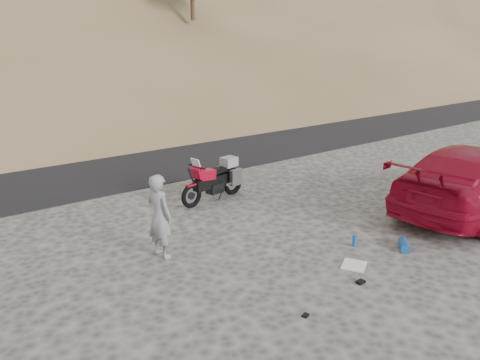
# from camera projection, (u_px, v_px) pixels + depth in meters

# --- Properties ---
(ground) EXTENTS (140.00, 140.00, 0.00)m
(ground) POSITION_uv_depth(u_px,v_px,m) (244.00, 263.00, 9.27)
(ground) COLOR #44413E
(ground) RESTS_ON ground
(road) EXTENTS (120.00, 7.00, 0.05)m
(road) POSITION_uv_depth(u_px,v_px,m) (88.00, 166.00, 16.18)
(road) COLOR black
(road) RESTS_ON ground
(motorcycle) EXTENTS (2.21, 0.87, 1.32)m
(motorcycle) POSITION_uv_depth(u_px,v_px,m) (216.00, 180.00, 12.70)
(motorcycle) COLOR black
(motorcycle) RESTS_ON ground
(man) EXTENTS (0.55, 0.71, 1.74)m
(man) POSITION_uv_depth(u_px,v_px,m) (162.00, 256.00, 9.60)
(man) COLOR gray
(man) RESTS_ON ground
(red_car) EXTENTS (5.96, 2.99, 1.66)m
(red_car) POSITION_uv_depth(u_px,v_px,m) (469.00, 209.00, 12.17)
(red_car) COLOR maroon
(red_car) RESTS_ON ground
(gear_white_cloth) EXTENTS (0.66, 0.64, 0.02)m
(gear_white_cloth) POSITION_uv_depth(u_px,v_px,m) (354.00, 265.00, 9.18)
(gear_white_cloth) COLOR white
(gear_white_cloth) RESTS_ON ground
(gear_blue_mat) EXTENTS (0.48, 0.46, 0.19)m
(gear_blue_mat) POSITION_uv_depth(u_px,v_px,m) (404.00, 245.00, 9.86)
(gear_blue_mat) COLOR #194A9A
(gear_blue_mat) RESTS_ON ground
(gear_bottle) EXTENTS (0.12, 0.12, 0.25)m
(gear_bottle) POSITION_uv_depth(u_px,v_px,m) (355.00, 241.00, 9.99)
(gear_bottle) COLOR #194A9A
(gear_bottle) RESTS_ON ground
(gear_funnel) EXTENTS (0.18, 0.18, 0.20)m
(gear_funnel) POSITION_uv_depth(u_px,v_px,m) (403.00, 240.00, 10.10)
(gear_funnel) COLOR red
(gear_funnel) RESTS_ON ground
(gear_glove_a) EXTENTS (0.16, 0.12, 0.05)m
(gear_glove_a) POSITION_uv_depth(u_px,v_px,m) (361.00, 282.00, 8.53)
(gear_glove_a) COLOR black
(gear_glove_a) RESTS_ON ground
(gear_glove_b) EXTENTS (0.13, 0.12, 0.04)m
(gear_glove_b) POSITION_uv_depth(u_px,v_px,m) (305.00, 315.00, 7.52)
(gear_glove_b) COLOR black
(gear_glove_b) RESTS_ON ground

